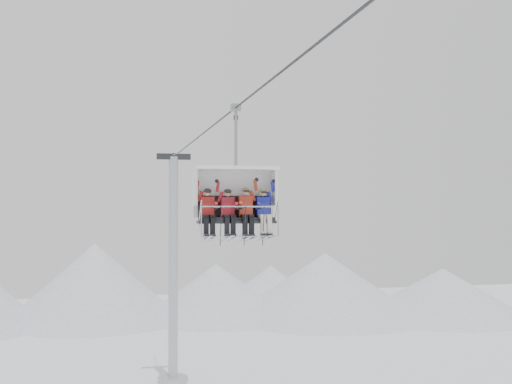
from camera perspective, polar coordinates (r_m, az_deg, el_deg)
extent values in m
cone|color=silver|center=(60.53, -14.16, -7.76)|extent=(16.00, 16.00, 7.00)
cone|color=silver|center=(60.42, -3.57, -8.76)|extent=(14.00, 14.00, 5.00)
cone|color=silver|center=(60.87, 6.17, -8.23)|extent=(18.00, 18.00, 6.00)
cone|color=silver|center=(63.61, 16.29, -8.56)|extent=(16.00, 16.00, 4.50)
cone|color=silver|center=(64.58, 1.31, -8.51)|extent=(12.00, 12.00, 4.50)
cylinder|color=#AEB0B5|center=(38.48, -7.36, -6.78)|extent=(0.56, 0.56, 13.30)
cylinder|color=#AEB0B5|center=(39.63, -7.39, -16.18)|extent=(1.80, 1.80, 0.30)
cube|color=#2B2B2F|center=(38.42, -7.33, 3.14)|extent=(2.00, 0.35, 0.35)
cylinder|color=#2B2B2F|center=(16.81, 0.00, 8.91)|extent=(0.06, 50.00, 0.06)
cube|color=black|center=(19.11, -1.75, -2.41)|extent=(2.23, 0.55, 0.10)
cube|color=black|center=(19.36, -1.90, -1.29)|extent=(2.23, 0.10, 0.65)
cube|color=#2B2B2F|center=(19.11, -1.75, -2.68)|extent=(2.33, 0.60, 0.08)
cube|color=white|center=(19.58, -2.02, -0.11)|extent=(2.48, 0.10, 1.48)
cube|color=white|center=(19.22, -1.79, 2.12)|extent=(2.48, 0.90, 0.10)
cylinder|color=#B7B7BC|center=(18.57, -1.42, -1.30)|extent=(2.27, 0.04, 0.04)
cylinder|color=#B7B7BC|center=(18.52, -1.38, -4.00)|extent=(2.27, 0.04, 0.04)
cylinder|color=#919499|center=(19.32, -1.80, 4.83)|extent=(0.10, 0.10, 1.83)
cube|color=#919499|center=(19.44, -1.80, 7.51)|extent=(0.30, 0.18, 0.22)
cube|color=#A31F1C|center=(19.00, -4.36, -1.31)|extent=(0.39, 0.26, 0.58)
sphere|color=tan|center=(18.96, -4.34, -0.06)|extent=(0.22, 0.22, 0.22)
cube|color=black|center=(18.56, -4.45, -3.01)|extent=(0.13, 0.15, 0.47)
cube|color=black|center=(18.59, -3.88, -3.01)|extent=(0.13, 0.15, 0.47)
cube|color=#A8AAB2|center=(18.47, -4.41, -4.18)|extent=(0.09, 1.69, 0.26)
cube|color=#A8AAB2|center=(18.50, -3.83, -4.18)|extent=(0.09, 1.69, 0.26)
cube|color=#A61C27|center=(19.10, -2.56, -1.32)|extent=(0.39, 0.26, 0.57)
sphere|color=tan|center=(19.06, -2.54, -0.10)|extent=(0.21, 0.21, 0.21)
cube|color=black|center=(18.66, -2.60, -3.00)|extent=(0.13, 0.15, 0.46)
cube|color=black|center=(18.69, -2.04, -3.00)|extent=(0.13, 0.15, 0.46)
cube|color=#A8AAB2|center=(18.57, -2.55, -4.15)|extent=(0.09, 1.69, 0.26)
cube|color=#A8AAB2|center=(18.61, -1.99, -4.15)|extent=(0.09, 1.69, 0.26)
cube|color=#BA3522|center=(19.20, -0.97, -1.27)|extent=(0.41, 0.27, 0.60)
sphere|color=tan|center=(19.17, -0.94, 0.01)|extent=(0.22, 0.22, 0.22)
cube|color=black|center=(18.76, -0.98, -3.03)|extent=(0.14, 0.15, 0.49)
cube|color=black|center=(18.80, -0.40, -3.02)|extent=(0.14, 0.15, 0.49)
cube|color=#A8AAB2|center=(18.68, -0.92, -4.21)|extent=(0.09, 1.69, 0.26)
cube|color=#A8AAB2|center=(18.72, -0.33, -4.21)|extent=(0.09, 1.69, 0.26)
cube|color=#1D229F|center=(19.32, 0.60, -1.31)|extent=(0.39, 0.26, 0.58)
sphere|color=tan|center=(19.29, 0.63, -0.08)|extent=(0.22, 0.22, 0.22)
cube|color=beige|center=(18.88, 0.63, -2.99)|extent=(0.13, 0.15, 0.47)
cube|color=beige|center=(18.92, 1.19, -2.99)|extent=(0.13, 0.15, 0.47)
cube|color=#A8AAB2|center=(18.80, 0.70, -4.14)|extent=(0.09, 1.69, 0.26)
cube|color=#A8AAB2|center=(18.84, 1.26, -4.13)|extent=(0.09, 1.69, 0.26)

